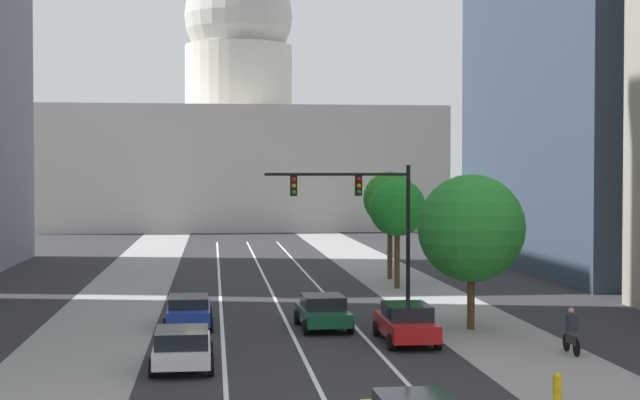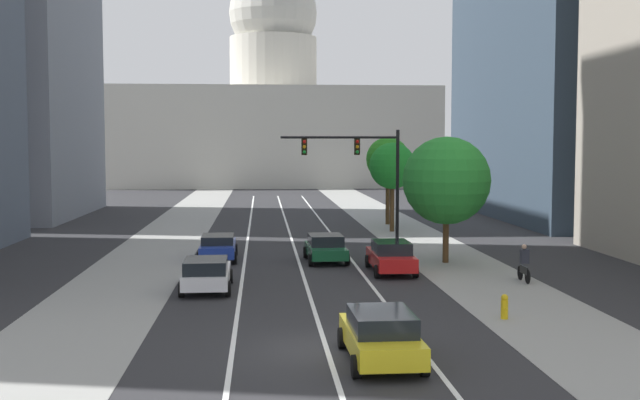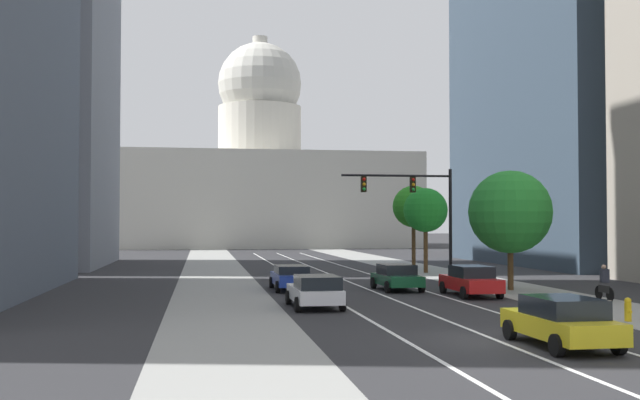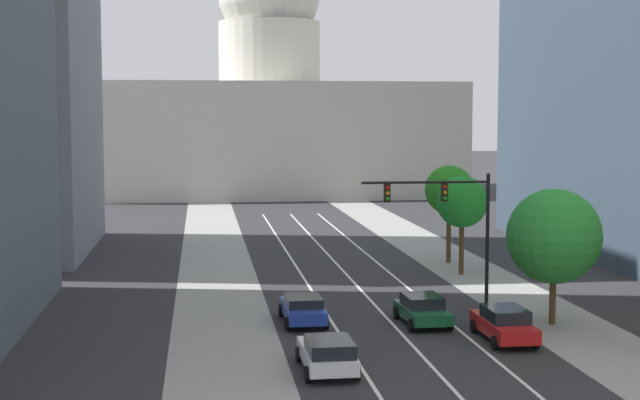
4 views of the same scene
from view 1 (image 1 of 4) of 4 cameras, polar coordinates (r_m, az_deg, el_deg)
The scene contains 17 objects.
ground_plane at distance 63.85m, azimuth -3.38°, elevation -4.41°, with size 400.00×400.00×0.00m, color #2B2B2D.
sidewalk_left at distance 59.01m, azimuth -11.16°, elevation -4.93°, with size 4.95×130.00×0.01m, color gray.
sidewalk_right at distance 59.91m, azimuth 4.78°, elevation -4.81°, with size 4.95×130.00×0.01m, color gray.
lane_stripe_left at distance 48.88m, azimuth -5.86°, elevation -6.27°, with size 0.16×90.00×0.01m, color white.
lane_stripe_center at distance 48.98m, azimuth -2.47°, elevation -6.24°, with size 0.16×90.00×0.01m, color white.
lane_stripe_right at distance 49.26m, azimuth 0.89°, elevation -6.20°, with size 0.16×90.00×0.01m, color white.
capitol_building at distance 121.78m, azimuth -4.80°, elevation 3.13°, with size 47.19×28.14×33.94m.
car_blue at distance 42.60m, azimuth -7.74°, elevation -6.46°, with size 2.10×4.61×1.38m.
car_green at distance 41.83m, azimuth 0.18°, elevation -6.57°, with size 2.24×4.28×1.44m.
car_white at distance 33.76m, azimuth -8.11°, elevation -8.53°, with size 2.16×4.53×1.46m.
car_red at distance 38.60m, azimuth 5.10°, elevation -7.19°, with size 2.05×4.77×1.55m.
traffic_signal_mast at distance 46.15m, azimuth 2.67°, elevation -0.41°, with size 6.99×0.39×7.08m.
fire_hydrant at distance 29.47m, azimuth 13.80°, elevation -10.68°, with size 0.26×0.35×0.91m.
cyclist at distance 37.24m, azimuth 14.60°, elevation -7.49°, with size 0.36×1.70×1.72m.
street_tree_mid_right at distance 41.86m, azimuth 8.90°, elevation -1.65°, with size 4.62×4.62×6.65m.
street_tree_far_right at distance 60.92m, azimuth 4.14°, elevation 0.05°, with size 3.39×3.39×6.77m.
street_tree_near_right at distance 56.04m, azimuth 4.57°, elevation -0.47°, with size 3.31×3.31×6.35m.
Camera 1 is at (-3.25, -23.41, 6.73)m, focal length 54.35 mm.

